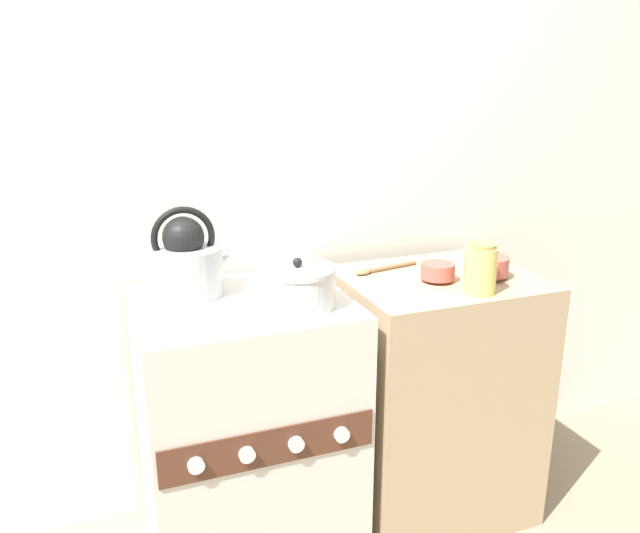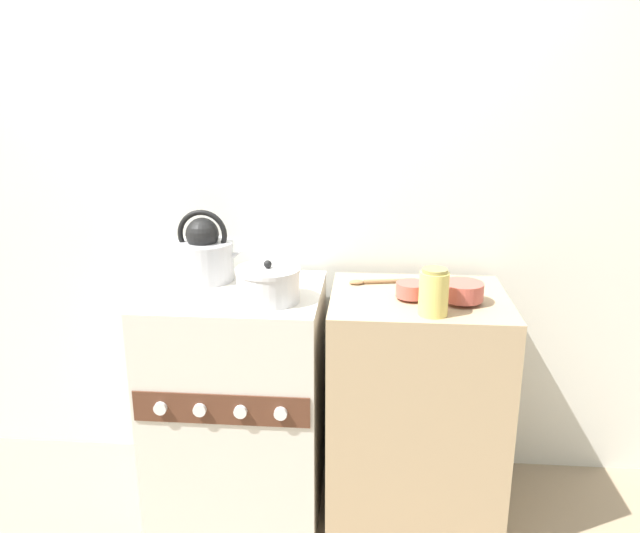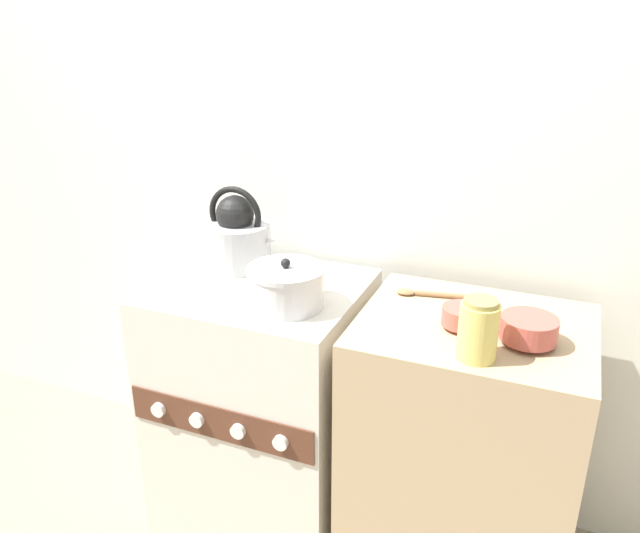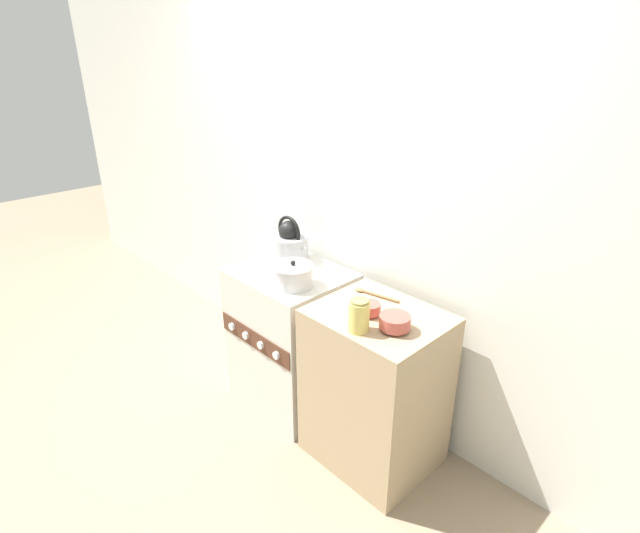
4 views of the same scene
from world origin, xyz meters
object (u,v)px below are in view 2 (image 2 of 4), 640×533
storage_jar (434,292)px  enamel_bowl (462,291)px  small_ceramic_bowl (411,290)px  kettle (204,254)px  cooking_pot (268,284)px  stove (239,398)px

storage_jar → enamel_bowl: bearing=48.0°
small_ceramic_bowl → storage_jar: bearing=-66.8°
kettle → cooking_pot: size_ratio=1.24×
enamel_bowl → small_ceramic_bowl: (-0.17, 0.02, -0.01)m
kettle → storage_jar: kettle is taller
cooking_pot → storage_jar: 0.56m
cooking_pot → small_ceramic_bowl: (0.49, 0.05, -0.02)m
kettle → storage_jar: bearing=-20.5°
stove → enamel_bowl: 0.93m
small_ceramic_bowl → enamel_bowl: bearing=-7.4°
cooking_pot → enamel_bowl: bearing=2.3°
kettle → enamel_bowl: (0.94, -0.19, -0.06)m
kettle → small_ceramic_bowl: (0.77, -0.17, -0.06)m
stove → small_ceramic_bowl: bearing=-4.4°
cooking_pot → small_ceramic_bowl: 0.49m
kettle → enamel_bowl: size_ratio=1.94×
enamel_bowl → storage_jar: bearing=-132.0°
storage_jar → small_ceramic_bowl: bearing=113.2°
stove → small_ceramic_bowl: small_ceramic_bowl is taller
cooking_pot → enamel_bowl: 0.66m
stove → kettle: bearing=139.1°
enamel_bowl → small_ceramic_bowl: bearing=172.6°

